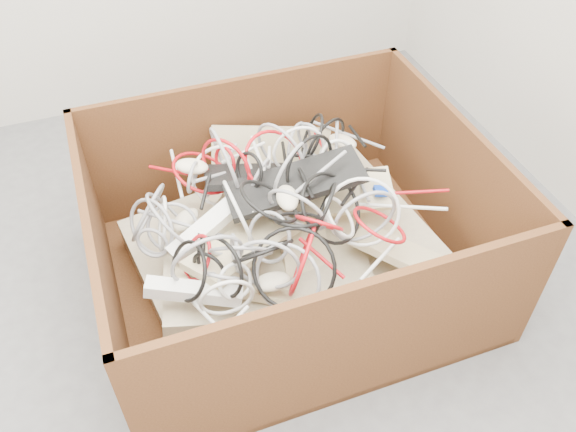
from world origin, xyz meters
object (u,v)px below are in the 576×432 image
object	(u,v)px
cardboard_box	(285,254)
vga_plug	(381,191)
power_strip_right	(194,292)
power_strip_left	(211,224)

from	to	relation	value
cardboard_box	vga_plug	size ratio (longest dim) A/B	27.92
cardboard_box	power_strip_right	distance (m)	0.46
power_strip_left	vga_plug	distance (m)	0.59
power_strip_left	vga_plug	world-z (taller)	power_strip_left
power_strip_right	power_strip_left	bearing A→B (deg)	83.67
power_strip_right	vga_plug	size ratio (longest dim) A/B	6.24
vga_plug	power_strip_left	bearing A→B (deg)	-170.78
power_strip_right	cardboard_box	bearing A→B (deg)	50.93
cardboard_box	power_strip_left	bearing A→B (deg)	177.39
cardboard_box	power_strip_left	size ratio (longest dim) A/B	3.97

